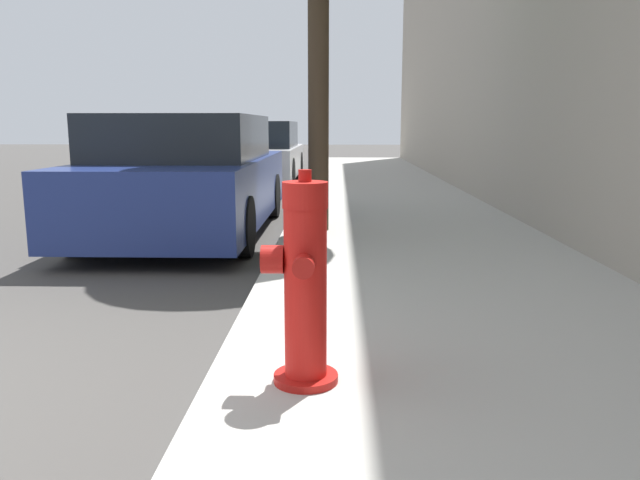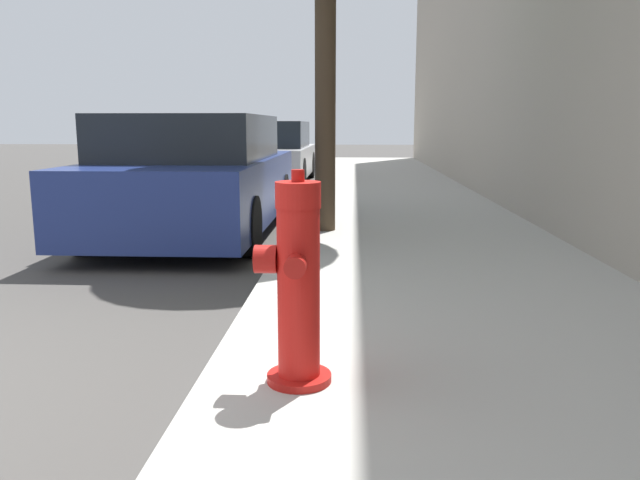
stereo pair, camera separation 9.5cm
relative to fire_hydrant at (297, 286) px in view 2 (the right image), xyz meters
The scene contains 4 objects.
sidewalk_slab 1.11m from the fire_hydrant, 18.08° to the right, with size 2.78×40.00×0.15m.
fire_hydrant is the anchor object (origin of this frame).
parked_car_near 4.97m from the fire_hydrant, 109.00° to the left, with size 1.84×4.39×1.40m.
parked_car_mid 11.51m from the fire_hydrant, 98.13° to the left, with size 1.76×4.54×1.36m.
Camera 2 is at (2.46, -2.31, 1.28)m, focal length 35.00 mm.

